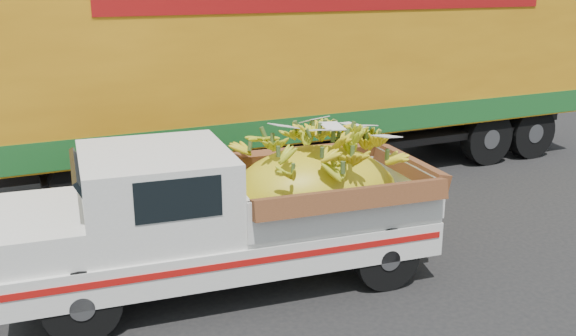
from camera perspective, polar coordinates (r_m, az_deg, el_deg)
name	(u,v)px	position (r m, az deg, el deg)	size (l,w,h in m)	color
ground	(285,276)	(8.43, -0.27, -9.57)	(100.00, 100.00, 0.00)	black
curb	(162,152)	(14.20, -11.11, 1.41)	(60.00, 0.25, 0.15)	gray
sidewalk	(141,132)	(16.19, -12.90, 3.15)	(60.00, 4.00, 0.14)	gray
pickup_truck	(255,207)	(8.02, -2.97, -3.51)	(5.26, 2.32, 1.79)	black
semi_trailer	(315,65)	(12.36, 2.42, 9.16)	(12.01, 2.61, 3.80)	black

